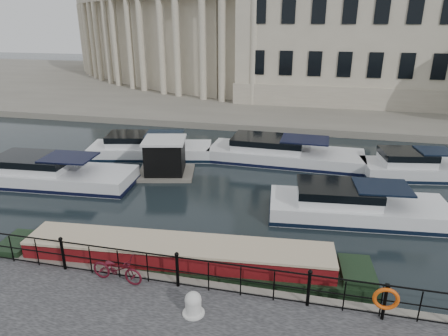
# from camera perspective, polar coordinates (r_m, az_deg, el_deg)

# --- Properties ---
(ground_plane) EXTENTS (160.00, 160.00, 0.00)m
(ground_plane) POSITION_cam_1_polar(r_m,az_deg,el_deg) (15.24, -3.63, -13.10)
(ground_plane) COLOR black
(ground_plane) RESTS_ON ground
(far_bank) EXTENTS (120.00, 42.00, 0.55)m
(far_bank) POSITION_cam_1_polar(r_m,az_deg,el_deg) (51.89, 8.91, 11.36)
(far_bank) COLOR #6B665B
(far_bank) RESTS_ON ground_plane
(railing) EXTENTS (24.14, 0.14, 1.22)m
(railing) POSITION_cam_1_polar(r_m,az_deg,el_deg) (12.81, -6.69, -14.04)
(railing) COLOR black
(railing) RESTS_ON near_quay
(civic_building) EXTENTS (53.55, 31.84, 16.85)m
(civic_building) POSITION_cam_1_polar(r_m,az_deg,el_deg) (47.07, 7.65, 18.78)
(civic_building) COLOR #ADA38C
(civic_building) RESTS_ON far_bank
(bicycle) EXTENTS (1.81, 0.77, 0.92)m
(bicycle) POSITION_cam_1_polar(r_m,az_deg,el_deg) (13.47, -15.05, -13.74)
(bicycle) COLOR #4E0E1A
(bicycle) RESTS_ON near_quay
(mooring_bollard) EXTENTS (0.64, 0.64, 0.72)m
(mooring_bollard) POSITION_cam_1_polar(r_m,az_deg,el_deg) (11.94, -4.42, -18.79)
(mooring_bollard) COLOR silver
(mooring_bollard) RESTS_ON near_quay
(life_ring_post) EXTENTS (0.71, 0.19, 1.16)m
(life_ring_post) POSITION_cam_1_polar(r_m,az_deg,el_deg) (12.27, 22.11, -16.98)
(life_ring_post) COLOR black
(life_ring_post) RESTS_ON near_quay
(narrowboat) EXTENTS (13.51, 2.94, 1.50)m
(narrowboat) POSITION_cam_1_polar(r_m,az_deg,el_deg) (14.54, -6.60, -13.31)
(narrowboat) COLOR black
(narrowboat) RESTS_ON ground_plane
(harbour_hut) EXTENTS (3.64, 3.25, 2.19)m
(harbour_hut) POSITION_cam_1_polar(r_m,az_deg,el_deg) (22.91, -8.41, 1.31)
(harbour_hut) COLOR #6B665B
(harbour_hut) RESTS_ON ground_plane
(cabin_cruisers) EXTENTS (27.19, 10.12, 1.99)m
(cabin_cruisers) POSITION_cam_1_polar(r_m,az_deg,el_deg) (22.63, 1.32, -0.28)
(cabin_cruisers) COLOR silver
(cabin_cruisers) RESTS_ON ground_plane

